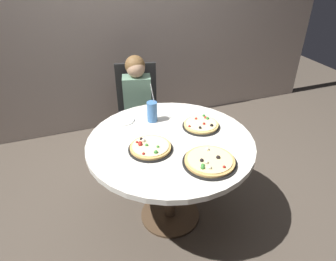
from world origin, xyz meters
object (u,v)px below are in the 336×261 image
object	(u,v)px
pizza_veggie	(201,125)
chair_wooden	(137,106)
dining_table	(170,152)
soda_cup	(152,112)
plate_small	(123,120)
pizza_pepperoni	(150,148)
diner_child	(139,119)
pizza_cheese	(210,161)

from	to	relation	value
pizza_veggie	chair_wooden	bearing A→B (deg)	105.83
dining_table	soda_cup	xyz separation A→B (m)	(-0.04, 0.30, 0.18)
plate_small	dining_table	bearing A→B (deg)	-56.40
chair_wooden	pizza_pepperoni	bearing A→B (deg)	-100.02
diner_child	pizza_veggie	bearing A→B (deg)	-67.98
dining_table	soda_cup	world-z (taller)	soda_cup
pizza_pepperoni	plate_small	bearing A→B (deg)	101.05
pizza_veggie	pizza_cheese	size ratio (longest dim) A/B	0.82
soda_cup	plate_small	bearing A→B (deg)	160.19
dining_table	plate_small	xyz separation A→B (m)	(-0.25, 0.38, 0.11)
diner_child	pizza_cheese	xyz separation A→B (m)	(0.15, -1.16, 0.28)
chair_wooden	pizza_pepperoni	world-z (taller)	chair_wooden
dining_table	pizza_pepperoni	size ratio (longest dim) A/B	3.93
dining_table	plate_small	size ratio (longest dim) A/B	6.55
chair_wooden	diner_child	size ratio (longest dim) A/B	0.88
chair_wooden	plate_small	size ratio (longest dim) A/B	5.28
diner_child	plate_small	size ratio (longest dim) A/B	6.01
dining_table	diner_child	world-z (taller)	diner_child
pizza_cheese	pizza_pepperoni	bearing A→B (deg)	138.24
chair_wooden	pizza_cheese	world-z (taller)	chair_wooden
pizza_veggie	pizza_cheese	world-z (taller)	pizza_cheese
dining_table	chair_wooden	xyz separation A→B (m)	(0.02, 1.01, -0.12)
chair_wooden	pizza_cheese	xyz separation A→B (m)	(0.12, -1.34, 0.24)
dining_table	chair_wooden	bearing A→B (deg)	88.79
dining_table	diner_child	bearing A→B (deg)	91.22
pizza_cheese	diner_child	bearing A→B (deg)	97.57
diner_child	pizza_pepperoni	size ratio (longest dim) A/B	3.60
soda_cup	pizza_veggie	bearing A→B (deg)	-34.02
pizza_pepperoni	plate_small	world-z (taller)	pizza_pepperoni
chair_wooden	pizza_cheese	size ratio (longest dim) A/B	2.76
dining_table	chair_wooden	size ratio (longest dim) A/B	1.24
dining_table	pizza_veggie	xyz separation A→B (m)	(0.28, 0.09, 0.12)
pizza_veggie	plate_small	world-z (taller)	pizza_veggie
chair_wooden	soda_cup	distance (m)	0.77
dining_table	diner_child	xyz separation A→B (m)	(-0.02, 0.83, -0.16)
dining_table	soda_cup	distance (m)	0.36
dining_table	pizza_cheese	world-z (taller)	pizza_cheese
pizza_pepperoni	plate_small	xyz separation A→B (m)	(-0.09, 0.44, -0.01)
chair_wooden	diner_child	world-z (taller)	diner_child
pizza_veggie	soda_cup	distance (m)	0.39
pizza_cheese	dining_table	bearing A→B (deg)	112.30
dining_table	diner_child	size ratio (longest dim) A/B	1.09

